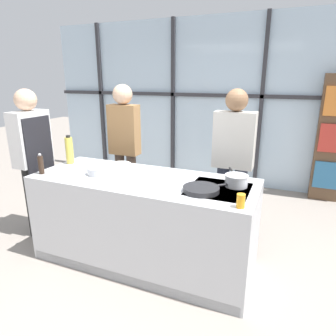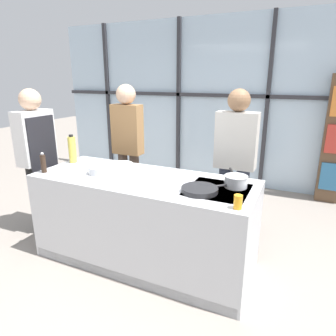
{
  "view_description": "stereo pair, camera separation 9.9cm",
  "coord_description": "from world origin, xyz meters",
  "px_view_note": "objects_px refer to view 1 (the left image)",
  "views": [
    {
      "loc": [
        1.28,
        -2.42,
        1.84
      ],
      "look_at": [
        0.22,
        0.1,
        1.0
      ],
      "focal_mm": 32.0,
      "sensor_mm": 36.0,
      "label": 1
    },
    {
      "loc": [
        1.37,
        -2.38,
        1.84
      ],
      "look_at": [
        0.22,
        0.1,
        1.0
      ],
      "focal_mm": 32.0,
      "sensor_mm": 36.0,
      "label": 2
    }
  ],
  "objects_px": {
    "spectator_center_left": "(233,157)",
    "mixing_bowl": "(99,170)",
    "juice_glass_near": "(241,201)",
    "white_plate": "(120,164)",
    "chef": "(33,155)",
    "saucepan": "(236,180)",
    "pepper_grinder": "(41,165)",
    "spectator_far_left": "(125,142)",
    "frying_pan": "(202,189)",
    "oil_bottle": "(69,150)"
  },
  "relations": [
    {
      "from": "chef",
      "to": "spectator_center_left",
      "type": "xyz_separation_m",
      "value": [
        2.15,
        0.79,
        0.01
      ]
    },
    {
      "from": "spectator_far_left",
      "to": "saucepan",
      "type": "relative_size",
      "value": 4.85
    },
    {
      "from": "chef",
      "to": "white_plate",
      "type": "xyz_separation_m",
      "value": [
        1.01,
        0.24,
        -0.06
      ]
    },
    {
      "from": "spectator_center_left",
      "to": "white_plate",
      "type": "bearing_deg",
      "value": 25.5
    },
    {
      "from": "saucepan",
      "to": "pepper_grinder",
      "type": "relative_size",
      "value": 1.71
    },
    {
      "from": "spectator_far_left",
      "to": "saucepan",
      "type": "xyz_separation_m",
      "value": [
        1.57,
        -0.72,
        -0.07
      ]
    },
    {
      "from": "spectator_center_left",
      "to": "juice_glass_near",
      "type": "relative_size",
      "value": 16.03
    },
    {
      "from": "frying_pan",
      "to": "pepper_grinder",
      "type": "xyz_separation_m",
      "value": [
        -1.62,
        -0.15,
        0.07
      ]
    },
    {
      "from": "spectator_center_left",
      "to": "white_plate",
      "type": "distance_m",
      "value": 1.27
    },
    {
      "from": "oil_bottle",
      "to": "pepper_grinder",
      "type": "bearing_deg",
      "value": -91.38
    },
    {
      "from": "white_plate",
      "to": "mixing_bowl",
      "type": "bearing_deg",
      "value": -93.26
    },
    {
      "from": "spectator_center_left",
      "to": "saucepan",
      "type": "xyz_separation_m",
      "value": [
        0.17,
        -0.72,
        -0.02
      ]
    },
    {
      "from": "white_plate",
      "to": "juice_glass_near",
      "type": "bearing_deg",
      "value": -23.76
    },
    {
      "from": "mixing_bowl",
      "to": "spectator_far_left",
      "type": "bearing_deg",
      "value": 104.69
    },
    {
      "from": "spectator_center_left",
      "to": "saucepan",
      "type": "relative_size",
      "value": 4.76
    },
    {
      "from": "white_plate",
      "to": "pepper_grinder",
      "type": "xyz_separation_m",
      "value": [
        -0.55,
        -0.58,
        0.09
      ]
    },
    {
      "from": "chef",
      "to": "juice_glass_near",
      "type": "distance_m",
      "value": 2.47
    },
    {
      "from": "saucepan",
      "to": "juice_glass_near",
      "type": "distance_m",
      "value": 0.46
    },
    {
      "from": "spectator_center_left",
      "to": "frying_pan",
      "type": "height_order",
      "value": "spectator_center_left"
    },
    {
      "from": "white_plate",
      "to": "oil_bottle",
      "type": "xyz_separation_m",
      "value": [
        -0.54,
        -0.16,
        0.14
      ]
    },
    {
      "from": "spectator_far_left",
      "to": "saucepan",
      "type": "height_order",
      "value": "spectator_far_left"
    },
    {
      "from": "white_plate",
      "to": "juice_glass_near",
      "type": "xyz_separation_m",
      "value": [
        1.43,
        -0.63,
        0.05
      ]
    },
    {
      "from": "chef",
      "to": "pepper_grinder",
      "type": "distance_m",
      "value": 0.56
    },
    {
      "from": "chef",
      "to": "pepper_grinder",
      "type": "bearing_deg",
      "value": 53.44
    },
    {
      "from": "spectator_center_left",
      "to": "mixing_bowl",
      "type": "height_order",
      "value": "spectator_center_left"
    },
    {
      "from": "frying_pan",
      "to": "pepper_grinder",
      "type": "distance_m",
      "value": 1.63
    },
    {
      "from": "spectator_far_left",
      "to": "oil_bottle",
      "type": "xyz_separation_m",
      "value": [
        -0.29,
        -0.71,
        0.03
      ]
    },
    {
      "from": "chef",
      "to": "mixing_bowl",
      "type": "height_order",
      "value": "chef"
    },
    {
      "from": "juice_glass_near",
      "to": "white_plate",
      "type": "bearing_deg",
      "value": 156.24
    },
    {
      "from": "chef",
      "to": "frying_pan",
      "type": "height_order",
      "value": "chef"
    },
    {
      "from": "spectator_center_left",
      "to": "pepper_grinder",
      "type": "relative_size",
      "value": 8.14
    },
    {
      "from": "mixing_bowl",
      "to": "juice_glass_near",
      "type": "relative_size",
      "value": 2.16
    },
    {
      "from": "spectator_far_left",
      "to": "frying_pan",
      "type": "distance_m",
      "value": 1.65
    },
    {
      "from": "oil_bottle",
      "to": "chef",
      "type": "bearing_deg",
      "value": -170.06
    },
    {
      "from": "chef",
      "to": "frying_pan",
      "type": "distance_m",
      "value": 2.08
    },
    {
      "from": "saucepan",
      "to": "white_plate",
      "type": "distance_m",
      "value": 1.33
    },
    {
      "from": "spectator_far_left",
      "to": "pepper_grinder",
      "type": "xyz_separation_m",
      "value": [
        -0.3,
        -1.12,
        -0.03
      ]
    },
    {
      "from": "pepper_grinder",
      "to": "spectator_far_left",
      "type": "bearing_deg",
      "value": 75.2
    },
    {
      "from": "frying_pan",
      "to": "white_plate",
      "type": "bearing_deg",
      "value": 158.22
    },
    {
      "from": "mixing_bowl",
      "to": "chef",
      "type": "bearing_deg",
      "value": 173.18
    },
    {
      "from": "chef",
      "to": "oil_bottle",
      "type": "distance_m",
      "value": 0.48
    },
    {
      "from": "chef",
      "to": "juice_glass_near",
      "type": "relative_size",
      "value": 15.97
    },
    {
      "from": "spectator_far_left",
      "to": "pepper_grinder",
      "type": "distance_m",
      "value": 1.16
    },
    {
      "from": "frying_pan",
      "to": "juice_glass_near",
      "type": "distance_m",
      "value": 0.41
    },
    {
      "from": "chef",
      "to": "mixing_bowl",
      "type": "bearing_deg",
      "value": 83.18
    },
    {
      "from": "frying_pan",
      "to": "pepper_grinder",
      "type": "height_order",
      "value": "pepper_grinder"
    },
    {
      "from": "spectator_center_left",
      "to": "mixing_bowl",
      "type": "relative_size",
      "value": 7.43
    },
    {
      "from": "chef",
      "to": "frying_pan",
      "type": "bearing_deg",
      "value": 84.94
    },
    {
      "from": "saucepan",
      "to": "oil_bottle",
      "type": "distance_m",
      "value": 1.86
    },
    {
      "from": "white_plate",
      "to": "oil_bottle",
      "type": "distance_m",
      "value": 0.59
    }
  ]
}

